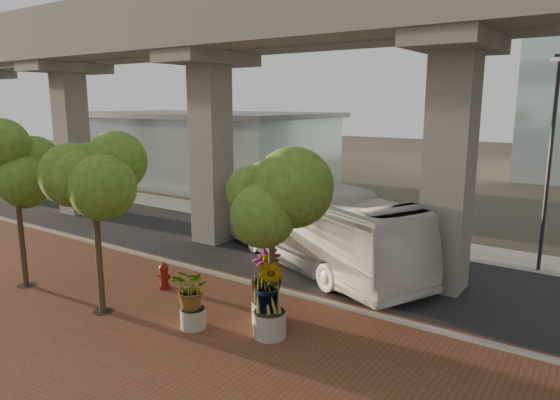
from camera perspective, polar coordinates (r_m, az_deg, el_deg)
The scene contains 17 objects.
ground at distance 21.59m, azimuth 0.78°, elevation -8.37°, with size 160.00×160.00×0.00m, color #333025.
brick_plaza at distance 16.10m, azimuth -15.95°, elevation -15.82°, with size 70.00×13.00×0.06m, color brown.
asphalt_road at distance 23.18m, azimuth 3.55°, elevation -6.94°, with size 90.00×8.00×0.04m, color black.
curb_strip at distance 20.03m, azimuth -2.46°, elevation -9.72°, with size 70.00×0.25×0.16m, color #9A9890.
far_sidewalk at distance 27.85m, azimuth 9.43°, elevation -3.94°, with size 90.00×3.00×0.06m, color #9A9890.
transit_viaduct at distance 22.03m, azimuth 3.78°, elevation 11.32°, with size 72.00×5.60×12.40m.
station_pavilion at distance 45.60m, azimuth -8.97°, elevation 6.01°, with size 23.00×13.00×6.30m.
transit_bus at distance 22.51m, azimuth 3.13°, elevation -2.73°, with size 3.06×13.04×3.64m, color silver.
fire_hydrant at distance 20.13m, azimuth -13.12°, elevation -8.43°, with size 0.53×0.48×1.06m.
planter_front at distance 16.37m, azimuth -9.99°, elevation -10.29°, with size 1.82×1.82×2.00m.
planter_right at distance 16.36m, azimuth -1.59°, elevation -9.02°, with size 2.34×2.34×2.50m.
planter_left at distance 15.45m, azimuth -1.20°, elevation -10.21°, with size 2.29×2.29×2.52m.
street_tree_far_west at distance 21.46m, azimuth -28.08°, elevation 2.99°, with size 3.98×3.98×6.42m.
street_tree_near_west at distance 17.59m, azimuth -20.51°, elevation 1.39°, with size 3.40×3.40×5.96m.
street_tree_near_east at distance 15.08m, azimuth -0.99°, elevation 0.71°, with size 3.64×3.64×6.10m.
streetlamp_west at distance 30.96m, azimuth -7.03°, elevation 7.29°, with size 0.44×1.28×8.85m.
streetlamp_east at distance 23.45m, azimuth 28.50°, elevation 4.96°, with size 0.44×1.30×8.97m.
Camera 1 is at (11.32, -16.90, 7.22)m, focal length 32.00 mm.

